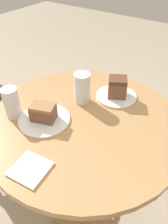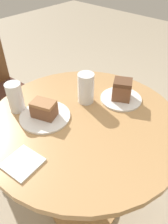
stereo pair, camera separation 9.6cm
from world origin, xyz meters
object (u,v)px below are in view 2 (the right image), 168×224
Objects in this scene: plate_far at (45,116)px; cake_slice_far at (44,109)px; plate_near at (121,99)px; glass_water at (16,99)px; cake_slice_near at (122,90)px; glass_lemonade at (86,90)px.

plate_far is 0.04m from cake_slice_far.
plate_near is 1.45× the size of glass_water.
plate_near is 0.51m from glass_water.
plate_far is 1.62× the size of glass_water.
glass_water reaches higher than cake_slice_far.
plate_near is at bearing -27.21° from plate_far.
plate_near is 0.39m from cake_slice_far.
cake_slice_near is at bearing -38.63° from glass_water.
glass_lemonade reaches higher than plate_near.
glass_water is at bearing 144.22° from glass_lemonade.
cake_slice_far is at bearing 0.00° from plate_far.
cake_slice_far is (0.00, 0.00, 0.04)m from plate_far.
plate_far is at bearing 0.00° from cake_slice_far.
glass_water is at bearing 109.80° from plate_far.
cake_slice_near is 0.51m from glass_water.
plate_far is 0.16m from glass_water.
plate_near is 0.89× the size of plate_far.
glass_lemonade is (0.22, -0.05, 0.02)m from cake_slice_far.
plate_near is 1.67× the size of cake_slice_far.
glass_lemonade reaches higher than cake_slice_near.
plate_near is 0.19m from glass_lemonade.
glass_lemonade is at bearing -35.78° from glass_water.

